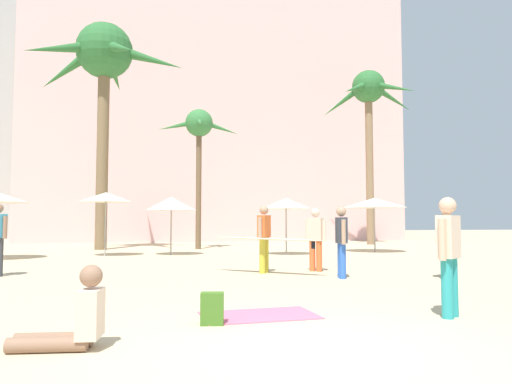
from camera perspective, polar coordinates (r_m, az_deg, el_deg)
The scene contains 17 objects.
ground at distance 5.28m, azimuth 6.14°, elevation -18.38°, with size 120.00×120.00×0.00m, color #C6B28C.
hotel_pink at distance 37.45m, azimuth -5.06°, elevation 9.22°, with size 25.94×11.49×19.28m, color beige.
palm_tree_far_left at distance 23.54m, azimuth -6.93°, elevation 7.28°, with size 4.04×3.98×6.89m.
palm_tree_left at distance 29.18m, azimuth 13.57°, elevation 10.71°, with size 5.71×5.92×10.33m.
palm_tree_center at distance 24.83m, azimuth -17.99°, elevation 14.69°, with size 7.27×7.50×11.03m.
cafe_umbrella_1 at distance 18.98m, azimuth 3.68°, elevation -1.40°, with size 2.02×2.02×2.28m.
cafe_umbrella_2 at distance 19.22m, azimuth -17.77°, elevation -0.61°, with size 2.01×2.01×2.48m.
cafe_umbrella_3 at distance 19.20m, azimuth -10.25°, elevation -1.40°, with size 2.03×2.03×2.34m.
cafe_umbrella_4 at distance 21.31m, azimuth 14.17°, elevation -1.29°, with size 2.79×2.79×2.38m.
beach_towel at distance 6.93m, azimuth 0.39°, elevation -14.74°, with size 1.63×0.96×0.01m, color #EF6684.
backpack at distance 6.35m, azimuth -5.34°, elevation -13.98°, with size 0.33×0.28×0.42m.
person_far_right at distance 12.25m, azimuth 1.10°, elevation -5.46°, with size 2.65×2.25×1.77m.
person_mid_center at distance 12.00m, azimuth 22.21°, elevation -5.29°, with size 0.60×0.24×1.71m.
person_near_right at distance 12.88m, azimuth 7.25°, elevation -5.41°, with size 0.50×0.49×1.70m.
person_mid_left at distance 5.49m, azimuth -21.22°, elevation -14.29°, with size 0.95×0.49×0.89m.
person_far_left at distance 7.24m, azimuth 22.37°, elevation -6.66°, with size 0.54×0.44×1.69m.
person_mid_right at distance 11.41m, azimuth 10.34°, elevation -5.62°, with size 0.29×0.61×1.70m.
Camera 1 is at (-1.60, -4.85, 1.35)m, focal length 32.92 mm.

